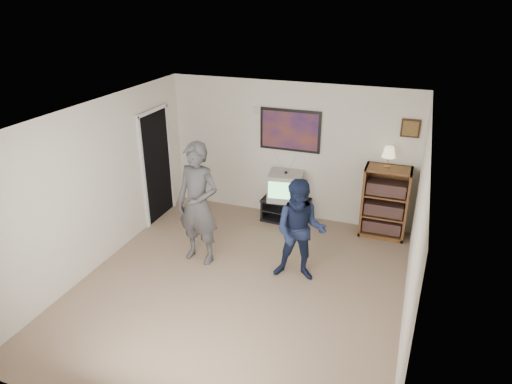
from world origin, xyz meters
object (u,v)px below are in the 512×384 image
Objects in this scene: bookshelf at (385,202)px; person_short at (300,231)px; media_stand at (286,210)px; crt_television at (286,186)px; person_tall at (198,204)px.

person_short is at bearing -120.42° from bookshelf.
bookshelf is 2.03m from person_short.
person_short is (0.70, -1.70, 0.56)m from media_stand.
media_stand is at bearing 105.09° from person_short.
media_stand is at bearing -178.34° from bookshelf.
crt_television is 1.74m from bookshelf.
bookshelf is 0.80× the size of person_short.
media_stand is 0.47m from crt_television.
bookshelf is 0.65× the size of person_tall.
person_short reaches higher than media_stand.
crt_television is at bearing 70.54° from person_tall.
person_tall is (-2.61, -1.79, 0.34)m from bookshelf.
media_stand is 1.46× the size of crt_television.
bookshelf is at bearing 52.37° from person_short.
person_tall is 1.59m from person_short.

